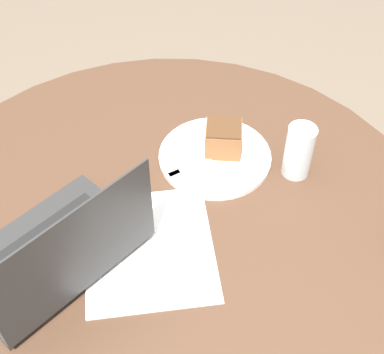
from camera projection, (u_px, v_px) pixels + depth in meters
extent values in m
cylinder|color=#4C3323|center=(171.00, 314.00, 1.37)|extent=(0.13, 0.13, 0.70)
cylinder|color=#4C3323|center=(166.00, 229.00, 1.10)|extent=(1.16, 1.16, 0.03)
cube|color=black|center=(28.00, 192.00, 1.84)|extent=(0.05, 0.05, 0.45)
cube|color=white|center=(151.00, 247.00, 1.05)|extent=(0.30, 0.26, 0.00)
cylinder|color=white|center=(216.00, 156.00, 1.21)|extent=(0.26, 0.26, 0.01)
cube|color=brown|center=(224.00, 139.00, 1.20)|extent=(0.09, 0.09, 0.07)
cube|color=#4D311C|center=(225.00, 127.00, 1.17)|extent=(0.08, 0.09, 0.00)
cube|color=silver|center=(203.00, 162.00, 1.19)|extent=(0.08, 0.16, 0.00)
cube|color=silver|center=(175.00, 174.00, 1.17)|extent=(0.04, 0.04, 0.00)
cylinder|color=silver|center=(300.00, 151.00, 1.14)|extent=(0.06, 0.06, 0.13)
cube|color=#2D2D2D|center=(52.00, 252.00, 1.03)|extent=(0.39, 0.40, 0.02)
cube|color=black|center=(51.00, 249.00, 1.03)|extent=(0.28, 0.29, 0.00)
cube|color=#2D2D2D|center=(80.00, 253.00, 0.90)|extent=(0.22, 0.25, 0.21)
cube|color=black|center=(79.00, 252.00, 0.90)|extent=(0.21, 0.24, 0.19)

